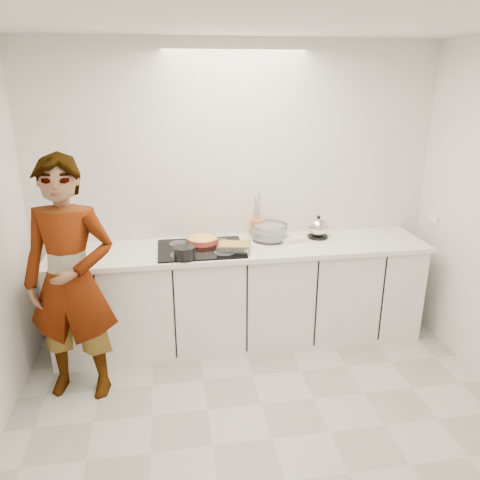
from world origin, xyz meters
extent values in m
cube|color=#B7B6AE|center=(0.00, 0.00, 0.00)|extent=(3.60, 3.20, 0.00)
cube|color=white|center=(0.00, 0.00, 2.60)|extent=(3.60, 3.20, 0.00)
cube|color=silver|center=(0.00, 1.60, 1.30)|extent=(3.60, 0.00, 2.60)
cube|color=white|center=(1.79, 1.33, 1.07)|extent=(0.02, 0.15, 0.09)
cube|color=white|center=(0.00, 1.28, 0.43)|extent=(3.20, 0.58, 0.87)
cube|color=white|center=(0.00, 1.28, 0.89)|extent=(3.24, 0.64, 0.04)
cube|color=black|center=(-0.35, 1.26, 0.92)|extent=(0.72, 0.54, 0.01)
cylinder|color=#C6472E|center=(-0.32, 1.40, 0.95)|extent=(0.34, 0.34, 0.04)
cylinder|color=yellow|center=(-0.32, 1.40, 0.96)|extent=(0.29, 0.29, 0.01)
cylinder|color=black|center=(-0.50, 1.05, 0.97)|extent=(0.17, 0.17, 0.09)
cylinder|color=silver|center=(-0.48, 1.07, 1.01)|extent=(0.03, 0.07, 0.14)
cube|color=silver|center=(-0.08, 1.18, 0.95)|extent=(0.31, 0.25, 0.05)
cube|color=gold|center=(-0.08, 1.18, 0.97)|extent=(0.28, 0.22, 0.02)
cylinder|color=silver|center=(0.28, 1.41, 0.98)|extent=(0.35, 0.35, 0.15)
cylinder|color=white|center=(0.28, 1.41, 0.96)|extent=(0.29, 0.29, 0.07)
cube|color=white|center=(0.46, 1.36, 0.93)|extent=(0.27, 0.23, 0.04)
cylinder|color=black|center=(0.72, 1.40, 0.92)|extent=(0.23, 0.23, 0.02)
sphere|color=silver|center=(0.72, 1.40, 1.01)|extent=(0.23, 0.23, 0.18)
sphere|color=black|center=(0.72, 1.40, 1.10)|extent=(0.04, 0.04, 0.03)
cylinder|color=orange|center=(0.19, 1.54, 0.99)|extent=(0.14, 0.14, 0.15)
imported|color=white|center=(-1.32, 0.75, 0.91)|extent=(0.73, 0.55, 1.82)
camera|label=1|loc=(-0.61, -2.45, 2.29)|focal=35.00mm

